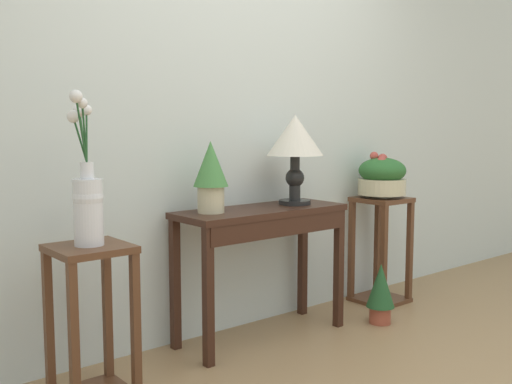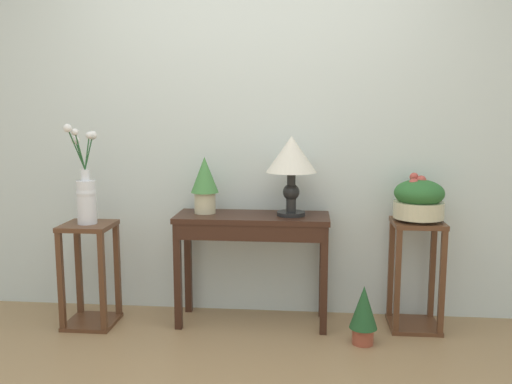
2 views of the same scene
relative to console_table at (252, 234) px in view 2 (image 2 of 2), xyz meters
The scene contains 9 objects.
back_wall_with_art 0.84m from the console_table, 96.97° to the left, with size 9.00×0.10×2.80m.
console_table is the anchor object (origin of this frame).
table_lamp 0.55m from the console_table, ahead, with size 0.33×0.33×0.52m.
potted_plant_on_console 0.46m from the console_table, behind, with size 0.18×0.18×0.37m.
pedestal_stand_left 1.10m from the console_table, behind, with size 0.32×0.32×0.69m.
flower_vase_tall_left 1.11m from the console_table, behind, with size 0.16×0.23×0.65m.
pedestal_stand_right 1.09m from the console_table, ahead, with size 0.32×0.32×0.72m.
planter_bowl_wide_right 1.09m from the console_table, ahead, with size 0.32×0.32×0.30m.
potted_plant_floor 0.86m from the console_table, 19.95° to the right, with size 0.17×0.17×0.37m.
Camera 2 is at (0.39, -2.19, 1.41)m, focal length 38.02 mm.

